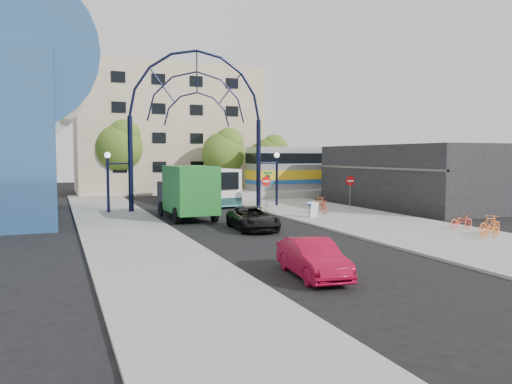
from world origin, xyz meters
name	(u,v)px	position (x,y,z in m)	size (l,w,h in m)	color
ground	(272,238)	(0.00, 0.00, 0.00)	(120.00, 120.00, 0.00)	black
sidewalk_east	(361,220)	(8.00, 4.00, 0.06)	(8.00, 56.00, 0.12)	gray
plaza_west	(124,228)	(-6.50, 6.00, 0.06)	(5.00, 50.00, 0.12)	gray
gateway_arch	(197,97)	(0.00, 14.00, 8.56)	(13.64, 0.44, 12.10)	black
stop_sign	(266,184)	(4.80, 12.00, 1.99)	(0.80, 0.07, 2.50)	slate
do_not_enter_sign	(350,184)	(11.00, 10.00, 1.98)	(0.76, 0.07, 2.48)	slate
street_name_sign	(268,182)	(5.20, 12.60, 2.13)	(0.70, 0.70, 2.80)	slate
sandwich_board	(313,208)	(5.60, 5.98, 0.74)	(0.55, 0.61, 0.99)	white
commercial_block_east	(403,176)	(16.00, 10.00, 2.50)	(6.00, 16.00, 5.00)	black
apartment_block	(166,131)	(2.00, 34.97, 7.00)	(20.00, 12.10, 14.00)	tan
train_platform	(361,191)	(20.00, 22.00, 0.40)	(32.00, 5.00, 0.80)	gray
train_car	(361,168)	(20.00, 22.00, 2.90)	(25.10, 3.05, 4.20)	#B7B7BC
tree_north_a	(225,151)	(6.12, 25.93, 4.61)	(4.48, 4.48, 7.00)	#382314
tree_north_b	(120,145)	(-3.88, 29.93, 5.27)	(5.12, 5.12, 8.00)	#382314
tree_north_c	(271,155)	(12.12, 27.93, 4.28)	(4.16, 4.16, 6.50)	#382314
city_bus	(201,185)	(1.75, 19.33, 1.62)	(3.62, 11.44, 3.09)	white
green_truck	(186,192)	(-2.09, 9.17, 1.75)	(2.79, 6.99, 3.51)	black
black_suv	(253,218)	(0.17, 3.00, 0.64)	(2.13, 4.63, 1.29)	black
red_sedan	(313,258)	(-1.93, -7.91, 0.66)	(1.39, 3.98, 1.31)	maroon
bike_near_a	(319,206)	(7.14, 8.00, 0.59)	(0.62, 1.79, 0.94)	#DE512C
bike_near_b	(320,202)	(8.62, 10.43, 0.60)	(0.46, 1.61, 0.97)	orange
bike_far_a	(461,221)	(10.82, -1.59, 0.54)	(0.56, 1.61, 0.85)	#FB5532
bike_far_b	(490,225)	(10.64, -3.73, 0.62)	(0.47, 1.67, 1.00)	orange
bike_far_c	(490,230)	(9.63, -4.69, 0.54)	(0.55, 1.59, 0.83)	orange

